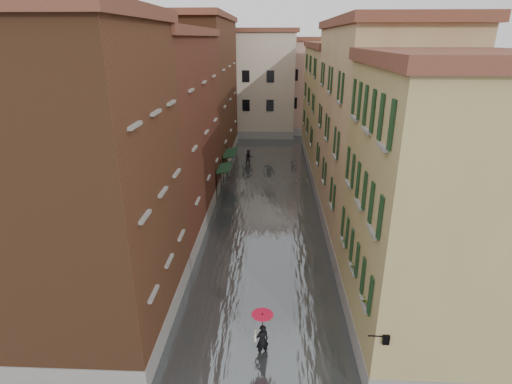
# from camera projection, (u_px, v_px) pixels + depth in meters

# --- Properties ---
(ground) EXTENTS (120.00, 120.00, 0.00)m
(ground) POSITION_uv_depth(u_px,v_px,m) (261.00, 300.00, 20.19)
(ground) COLOR #515153
(ground) RESTS_ON ground
(floodwater) EXTENTS (10.00, 60.00, 0.20)m
(floodwater) POSITION_uv_depth(u_px,v_px,m) (266.00, 200.00, 32.26)
(floodwater) COLOR #4E5356
(floodwater) RESTS_ON ground
(building_left_near) EXTENTS (6.00, 8.00, 13.00)m
(building_left_near) POSITION_uv_depth(u_px,v_px,m) (89.00, 193.00, 16.27)
(building_left_near) COLOR brown
(building_left_near) RESTS_ON ground
(building_left_mid) EXTENTS (6.00, 14.00, 12.50)m
(building_left_mid) POSITION_uv_depth(u_px,v_px,m) (161.00, 136.00, 26.60)
(building_left_mid) COLOR #56241B
(building_left_mid) RESTS_ON ground
(building_left_far) EXTENTS (6.00, 16.00, 14.00)m
(building_left_far) POSITION_uv_depth(u_px,v_px,m) (200.00, 95.00, 40.30)
(building_left_far) COLOR brown
(building_left_far) RESTS_ON ground
(building_right_near) EXTENTS (6.00, 8.00, 11.50)m
(building_right_near) POSITION_uv_depth(u_px,v_px,m) (435.00, 216.00, 15.95)
(building_right_near) COLOR #9C8850
(building_right_near) RESTS_ON ground
(building_right_mid) EXTENTS (6.00, 14.00, 13.00)m
(building_right_mid) POSITION_uv_depth(u_px,v_px,m) (374.00, 135.00, 25.93)
(building_right_mid) COLOR tan
(building_right_mid) RESTS_ON ground
(building_right_far) EXTENTS (6.00, 16.00, 11.50)m
(building_right_far) POSITION_uv_depth(u_px,v_px,m) (339.00, 108.00, 40.17)
(building_right_far) COLOR #9C8850
(building_right_far) RESTS_ON ground
(building_end_cream) EXTENTS (12.00, 9.00, 13.00)m
(building_end_cream) POSITION_uv_depth(u_px,v_px,m) (248.00, 85.00, 53.36)
(building_end_cream) COLOR #BEAF97
(building_end_cream) RESTS_ON ground
(building_end_pink) EXTENTS (10.00, 9.00, 12.00)m
(building_end_pink) POSITION_uv_depth(u_px,v_px,m) (314.00, 87.00, 55.03)
(building_end_pink) COLOR tan
(building_end_pink) RESTS_ON ground
(awning_near) EXTENTS (1.09, 2.82, 2.80)m
(awning_near) POSITION_uv_depth(u_px,v_px,m) (224.00, 169.00, 32.35)
(awning_near) COLOR #16331E
(awning_near) RESTS_ON ground
(awning_far) EXTENTS (1.09, 3.38, 2.80)m
(awning_far) POSITION_uv_depth(u_px,v_px,m) (230.00, 154.00, 36.57)
(awning_far) COLOR #16331E
(awning_far) RESTS_ON ground
(wall_lantern) EXTENTS (0.71, 0.22, 0.35)m
(wall_lantern) POSITION_uv_depth(u_px,v_px,m) (385.00, 339.00, 13.33)
(wall_lantern) COLOR black
(wall_lantern) RESTS_ON ground
(window_planters) EXTENTS (0.59, 5.55, 0.84)m
(window_planters) POSITION_uv_depth(u_px,v_px,m) (357.00, 263.00, 16.85)
(window_planters) COLOR brown
(window_planters) RESTS_ON ground
(pedestrian_main) EXTENTS (0.91, 0.91, 2.06)m
(pedestrian_main) POSITION_uv_depth(u_px,v_px,m) (262.00, 331.00, 16.24)
(pedestrian_main) COLOR black
(pedestrian_main) RESTS_ON ground
(pedestrian_far) EXTENTS (1.00, 0.87, 1.76)m
(pedestrian_far) POSITION_uv_depth(u_px,v_px,m) (249.00, 158.00, 40.88)
(pedestrian_far) COLOR black
(pedestrian_far) RESTS_ON ground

